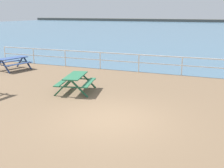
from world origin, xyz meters
name	(u,v)px	position (x,y,z in m)	size (l,w,h in m)	color
ground_plane	(110,122)	(0.00, 0.00, -0.10)	(30.00, 24.00, 0.20)	brown
sea_band	(207,29)	(0.00, 52.75, 0.00)	(142.00, 90.00, 0.01)	#476B84
distant_shoreline	(215,22)	(0.00, 95.75, 0.00)	(142.00, 6.00, 1.80)	#4C4C47
seaward_railing	(160,61)	(0.00, 7.75, 0.77)	(23.07, 0.07, 1.08)	white
picnic_table_near_left	(76,79)	(-2.72, 2.54, 0.58)	(1.87, 2.09, 0.80)	#286B47
picnic_table_mid_centre	(13,61)	(-8.76, 5.43, 0.58)	(1.92, 2.13, 0.80)	#334C84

